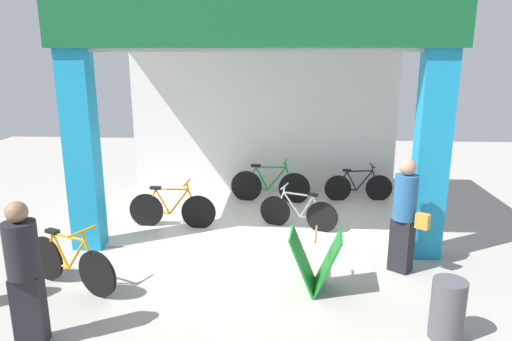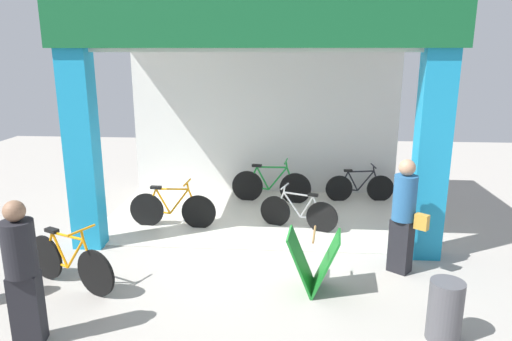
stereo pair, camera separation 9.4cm
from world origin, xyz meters
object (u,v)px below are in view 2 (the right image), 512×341
object	(u,v)px
bicycle_parked_0	(69,262)
trash_bin	(445,311)
sandwich_board_sign	(313,262)
bicycle_inside_3	(359,187)
pedestrian_1	(22,272)
bicycle_inside_0	(172,209)
pedestrian_2	(404,215)
bicycle_inside_2	(298,213)
bicycle_inside_1	(271,186)

from	to	relation	value
bicycle_parked_0	trash_bin	size ratio (longest dim) A/B	2.14
sandwich_board_sign	bicycle_parked_0	bearing A→B (deg)	-177.40
bicycle_inside_3	pedestrian_1	distance (m)	7.01
bicycle_inside_0	bicycle_inside_3	world-z (taller)	bicycle_inside_0
bicycle_inside_3	bicycle_parked_0	distance (m)	6.14
pedestrian_1	pedestrian_2	size ratio (longest dim) A/B	0.98
pedestrian_1	bicycle_inside_3	bearing A→B (deg)	50.97
bicycle_inside_2	bicycle_parked_0	world-z (taller)	bicycle_parked_0
bicycle_inside_3	sandwich_board_sign	size ratio (longest dim) A/B	1.76
pedestrian_1	bicycle_inside_0	bearing A→B (deg)	78.72
bicycle_inside_1	bicycle_inside_3	bearing A→B (deg)	6.06
bicycle_inside_3	bicycle_inside_1	bearing A→B (deg)	-173.94
bicycle_parked_0	sandwich_board_sign	distance (m)	3.36
bicycle_inside_0	trash_bin	size ratio (longest dim) A/B	2.28
bicycle_parked_0	pedestrian_2	distance (m)	4.78
bicycle_inside_0	sandwich_board_sign	world-z (taller)	bicycle_inside_0
bicycle_parked_0	trash_bin	world-z (taller)	bicycle_parked_0
trash_bin	pedestrian_1	bearing A→B (deg)	-174.85
bicycle_inside_3	bicycle_parked_0	xyz separation A→B (m)	(-4.54, -4.14, 0.04)
bicycle_inside_2	bicycle_inside_3	bearing A→B (deg)	52.35
bicycle_inside_0	sandwich_board_sign	xyz separation A→B (m)	(2.50, -2.17, 0.06)
bicycle_inside_2	bicycle_parked_0	bearing A→B (deg)	-143.07
bicycle_inside_0	bicycle_parked_0	xyz separation A→B (m)	(-0.86, -2.32, 0.01)
trash_bin	pedestrian_2	bearing A→B (deg)	93.81
bicycle_inside_0	pedestrian_2	distance (m)	4.14
bicycle_inside_0	bicycle_inside_1	world-z (taller)	bicycle_inside_1
bicycle_inside_1	pedestrian_1	xyz separation A→B (m)	(-2.48, -5.22, 0.50)
bicycle_inside_3	pedestrian_1	size ratio (longest dim) A/B	0.88
pedestrian_2	bicycle_parked_0	bearing A→B (deg)	-170.03
bicycle_inside_0	bicycle_inside_3	xyz separation A→B (m)	(3.68, 1.82, -0.03)
pedestrian_1	trash_bin	xyz separation A→B (m)	(4.65, 0.42, -0.52)
bicycle_inside_1	pedestrian_1	world-z (taller)	pedestrian_1
bicycle_inside_1	bicycle_parked_0	distance (m)	4.73
bicycle_inside_1	sandwich_board_sign	size ratio (longest dim) A/B	2.04
pedestrian_2	bicycle_inside_3	bearing A→B (deg)	92.50
bicycle_inside_3	bicycle_parked_0	size ratio (longest dim) A/B	0.97
pedestrian_1	bicycle_inside_2	bearing A→B (deg)	50.34
bicycle_inside_3	pedestrian_2	world-z (taller)	pedestrian_2
bicycle_parked_0	bicycle_inside_0	bearing A→B (deg)	69.71
pedestrian_2	trash_bin	distance (m)	1.77
bicycle_inside_3	pedestrian_1	bearing A→B (deg)	-129.03
bicycle_inside_0	pedestrian_2	size ratio (longest dim) A/B	0.95
bicycle_parked_0	bicycle_inside_2	bearing A→B (deg)	36.93
bicycle_inside_0	pedestrian_2	world-z (taller)	pedestrian_2
bicycle_inside_1	bicycle_inside_2	world-z (taller)	bicycle_inside_1
bicycle_inside_1	bicycle_inside_3	size ratio (longest dim) A/B	1.16
bicycle_inside_1	bicycle_parked_0	xyz separation A→B (m)	(-2.62, -3.94, -0.01)
bicycle_inside_0	trash_bin	xyz separation A→B (m)	(3.94, -3.18, -0.00)
bicycle_inside_2	sandwich_board_sign	bearing A→B (deg)	-85.74
pedestrian_1	trash_bin	bearing A→B (deg)	5.15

